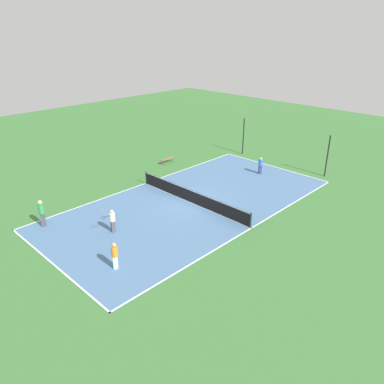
{
  "coord_description": "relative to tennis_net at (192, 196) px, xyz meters",
  "views": [
    {
      "loc": [
        17.46,
        -17.88,
        12.03
      ],
      "look_at": [
        0.0,
        0.0,
        0.9
      ],
      "focal_mm": 35.0,
      "sensor_mm": 36.0,
      "label": 1
    }
  ],
  "objects": [
    {
      "name": "ground_plane",
      "position": [
        0.0,
        0.0,
        -0.56
      ],
      "size": [
        80.0,
        80.0,
        0.0
      ],
      "primitive_type": "plane",
      "color": "#3D7538"
    },
    {
      "name": "tennis_ball_near_net",
      "position": [
        3.82,
        0.48,
        -0.5
      ],
      "size": [
        0.07,
        0.07,
        0.07
      ],
      "primitive_type": "sphere",
      "color": "#CCE033",
      "rests_on": "court_surface"
    },
    {
      "name": "player_far_white",
      "position": [
        -0.61,
        -6.55,
        0.35
      ],
      "size": [
        0.5,
        0.98,
        1.56
      ],
      "rotation": [
        0.0,
        0.0,
        4.53
      ],
      "color": "#4C4C51",
      "rests_on": "court_surface"
    },
    {
      "name": "fence_post_back_left",
      "position": [
        -4.48,
        12.01,
        1.27
      ],
      "size": [
        0.12,
        0.12,
        3.66
      ],
      "color": "black",
      "rests_on": "ground_plane"
    },
    {
      "name": "tennis_ball_left_sideline",
      "position": [
        -3.7,
        -5.34,
        -0.5
      ],
      "size": [
        0.07,
        0.07,
        0.07
      ],
      "primitive_type": "sphere",
      "color": "#CCE033",
      "rests_on": "court_surface"
    },
    {
      "name": "tennis_ball_right_alley",
      "position": [
        -0.2,
        2.44,
        -0.5
      ],
      "size": [
        0.07,
        0.07,
        0.07
      ],
      "primitive_type": "sphere",
      "color": "#CCE033",
      "rests_on": "court_surface"
    },
    {
      "name": "player_center_orange",
      "position": [
        2.77,
        -8.73,
        0.37
      ],
      "size": [
        0.51,
        0.51,
        1.6
      ],
      "rotation": [
        0.0,
        0.0,
        2.28
      ],
      "color": "white",
      "rests_on": "court_surface"
    },
    {
      "name": "court_surface",
      "position": [
        0.0,
        0.0,
        -0.55
      ],
      "size": [
        10.9,
        21.96,
        0.02
      ],
      "color": "#4C729E",
      "rests_on": "ground_plane"
    },
    {
      "name": "fence_post_back_right",
      "position": [
        4.48,
        12.01,
        1.27
      ],
      "size": [
        0.12,
        0.12,
        3.66
      ],
      "color": "black",
      "rests_on": "ground_plane"
    },
    {
      "name": "player_near_blue",
      "position": [
        0.11,
        8.51,
        0.3
      ],
      "size": [
        0.5,
        0.5,
        1.49
      ],
      "rotation": [
        0.0,
        0.0,
        4.08
      ],
      "color": "navy",
      "rests_on": "court_surface"
    },
    {
      "name": "tennis_net",
      "position": [
        0.0,
        0.0,
        0.0
      ],
      "size": [
        10.7,
        0.1,
        1.06
      ],
      "color": "black",
      "rests_on": "court_surface"
    },
    {
      "name": "player_far_green",
      "position": [
        -4.5,
        -9.29,
        0.53
      ],
      "size": [
        0.5,
        0.5,
        1.85
      ],
      "rotation": [
        0.0,
        0.0,
        0.97
      ],
      "color": "#4C4C51",
      "rests_on": "court_surface"
    },
    {
      "name": "bench",
      "position": [
        -7.86,
        4.68,
        -0.17
      ],
      "size": [
        0.36,
        1.51,
        0.45
      ],
      "rotation": [
        0.0,
        0.0,
        1.57
      ],
      "color": "olive",
      "rests_on": "ground_plane"
    }
  ]
}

